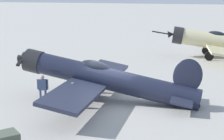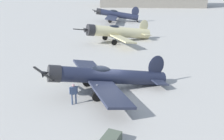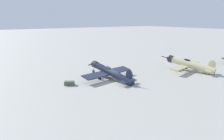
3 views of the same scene
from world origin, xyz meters
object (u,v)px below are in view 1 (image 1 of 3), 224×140
object	(u,v)px
airplane_foreground	(103,78)
airplane_mid_apron	(221,43)
ground_crew_mechanic	(43,87)
fuel_drum	(75,74)

from	to	relation	value
airplane_foreground	airplane_mid_apron	bearing A→B (deg)	-113.63
airplane_mid_apron	ground_crew_mechanic	xyz separation A→B (m)	(-6.87, -18.79, -0.45)
airplane_mid_apron	ground_crew_mechanic	bearing A→B (deg)	55.72
airplane_foreground	fuel_drum	xyz separation A→B (m)	(-3.82, 3.58, -0.87)
airplane_mid_apron	ground_crew_mechanic	distance (m)	20.01
airplane_foreground	ground_crew_mechanic	distance (m)	3.29
fuel_drum	airplane_mid_apron	bearing A→B (deg)	59.01
airplane_foreground	airplane_mid_apron	world-z (taller)	airplane_mid_apron
airplane_foreground	ground_crew_mechanic	xyz separation A→B (m)	(-2.68, -1.88, -0.32)
airplane_mid_apron	fuel_drum	world-z (taller)	airplane_mid_apron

